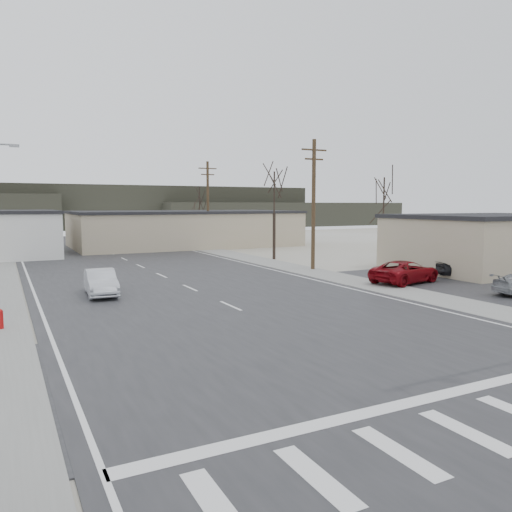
# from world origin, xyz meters

# --- Properties ---
(ground) EXTENTS (140.00, 140.00, 0.00)m
(ground) POSITION_xyz_m (0.00, 0.00, 0.00)
(ground) COLOR beige
(ground) RESTS_ON ground
(main_road) EXTENTS (18.00, 110.00, 0.05)m
(main_road) POSITION_xyz_m (0.00, 15.00, 0.02)
(main_road) COLOR #272729
(main_road) RESTS_ON ground
(cross_road) EXTENTS (90.00, 10.00, 0.04)m
(cross_road) POSITION_xyz_m (0.00, 0.00, 0.02)
(cross_road) COLOR #272729
(cross_road) RESTS_ON ground
(sidewalk_right) EXTENTS (3.00, 90.00, 0.06)m
(sidewalk_right) POSITION_xyz_m (10.60, 20.00, 0.03)
(sidewalk_right) COLOR gray
(sidewalk_right) RESTS_ON ground
(fire_hydrant) EXTENTS (0.24, 0.24, 0.87)m
(fire_hydrant) POSITION_xyz_m (-10.20, 8.00, 0.45)
(fire_hydrant) COLOR #A50C0C
(fire_hydrant) RESTS_ON ground
(building_right_far) EXTENTS (26.30, 14.30, 4.30)m
(building_right_far) POSITION_xyz_m (10.00, 44.00, 2.15)
(building_right_far) COLOR tan
(building_right_far) RESTS_ON ground
(building_lot) EXTENTS (14.30, 10.30, 4.30)m
(building_lot) POSITION_xyz_m (24.00, 12.00, 2.16)
(building_lot) COLOR tan
(building_lot) RESTS_ON ground
(upole_right_a) EXTENTS (2.20, 0.30, 10.00)m
(upole_right_a) POSITION_xyz_m (11.50, 18.00, 5.22)
(upole_right_a) COLOR #493422
(upole_right_a) RESTS_ON ground
(upole_right_b) EXTENTS (2.20, 0.30, 10.00)m
(upole_right_b) POSITION_xyz_m (11.50, 40.00, 5.22)
(upole_right_b) COLOR #493422
(upole_right_b) RESTS_ON ground
(tree_right_mid) EXTENTS (3.74, 3.74, 8.33)m
(tree_right_mid) POSITION_xyz_m (12.50, 26.00, 5.93)
(tree_right_mid) COLOR #30251D
(tree_right_mid) RESTS_ON ground
(tree_right_far) EXTENTS (3.52, 3.52, 7.84)m
(tree_right_far) POSITION_xyz_m (15.00, 52.00, 5.58)
(tree_right_far) COLOR #30251D
(tree_right_far) RESTS_ON ground
(tree_lot) EXTENTS (3.52, 3.52, 7.84)m
(tree_lot) POSITION_xyz_m (22.00, 22.00, 5.58)
(tree_lot) COLOR #30251D
(tree_lot) RESTS_ON ground
(hill_center) EXTENTS (80.00, 18.00, 9.00)m
(hill_center) POSITION_xyz_m (15.00, 96.00, 4.50)
(hill_center) COLOR #333026
(hill_center) RESTS_ON ground
(hill_right) EXTENTS (60.00, 18.00, 5.50)m
(hill_right) POSITION_xyz_m (50.00, 90.00, 2.75)
(hill_right) COLOR #333026
(hill_right) RESTS_ON ground
(sedan_crossing) EXTENTS (1.79, 4.44, 1.43)m
(sedan_crossing) POSITION_xyz_m (-5.21, 14.00, 0.76)
(sedan_crossing) COLOR #B7BBC3
(sedan_crossing) RESTS_ON main_road
(car_far_a) EXTENTS (2.41, 5.49, 1.57)m
(car_far_a) POSITION_xyz_m (0.91, 46.92, 0.83)
(car_far_a) COLOR black
(car_far_a) RESTS_ON main_road
(car_far_b) EXTENTS (2.71, 4.23, 1.34)m
(car_far_b) POSITION_xyz_m (-3.67, 62.03, 0.72)
(car_far_b) COLOR black
(car_far_b) RESTS_ON main_road
(car_parked_red) EXTENTS (5.56, 3.46, 1.44)m
(car_parked_red) POSITION_xyz_m (13.02, 9.62, 0.75)
(car_parked_red) COLOR maroon
(car_parked_red) RESTS_ON parking_lot
(car_parked_dark_a) EXTENTS (4.78, 3.22, 1.51)m
(car_parked_dark_a) POSITION_xyz_m (18.83, 9.63, 0.79)
(car_parked_dark_a) COLOR black
(car_parked_dark_a) RESTS_ON parking_lot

